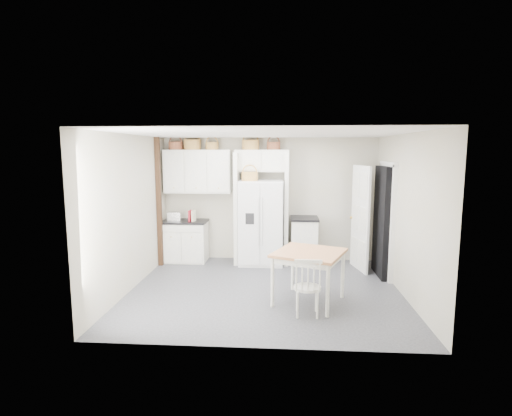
{
  "coord_description": "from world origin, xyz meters",
  "views": [
    {
      "loc": [
        0.3,
        -6.45,
        2.32
      ],
      "look_at": [
        -0.18,
        0.4,
        1.34
      ],
      "focal_mm": 28.0,
      "sensor_mm": 36.0,
      "label": 1
    }
  ],
  "objects": [
    {
      "name": "basket_upper_b",
      "position": [
        -1.6,
        1.83,
        2.45
      ],
      "size": [
        0.35,
        0.35,
        0.21
      ],
      "primitive_type": "cylinder",
      "color": "#A27F36",
      "rests_on": "upper_cabinet"
    },
    {
      "name": "basket_bridge_b",
      "position": [
        0.09,
        1.83,
        2.43
      ],
      "size": [
        0.28,
        0.28,
        0.16
      ],
      "primitive_type": "cylinder",
      "color": "#5D281E",
      "rests_on": "bridge_cabinet"
    },
    {
      "name": "trim_post",
      "position": [
        -2.2,
        1.35,
        1.3
      ],
      "size": [
        0.09,
        0.09,
        2.6
      ],
      "primitive_type": "cube",
      "color": "black",
      "rests_on": "floor"
    },
    {
      "name": "base_cab_left",
      "position": [
        -1.77,
        1.7,
        0.42
      ],
      "size": [
        0.9,
        0.57,
        0.84
      ],
      "primitive_type": "cube",
      "color": "silver",
      "rests_on": "floor"
    },
    {
      "name": "basket_fridge_a",
      "position": [
        -0.38,
        1.53,
        1.82
      ],
      "size": [
        0.33,
        0.33,
        0.17
      ],
      "primitive_type": "cylinder",
      "color": "#A27F36",
      "rests_on": "refrigerator"
    },
    {
      "name": "bridge_cabinet",
      "position": [
        -0.15,
        1.83,
        2.12
      ],
      "size": [
        1.12,
        0.34,
        0.45
      ],
      "primitive_type": "cube",
      "color": "silver",
      "rests_on": "wall_back"
    },
    {
      "name": "basket_bridge_a",
      "position": [
        -0.39,
        1.83,
        2.45
      ],
      "size": [
        0.35,
        0.35,
        0.2
      ],
      "primitive_type": "cylinder",
      "color": "#A27F36",
      "rests_on": "bridge_cabinet"
    },
    {
      "name": "floor",
      "position": [
        0.0,
        0.0,
        0.0
      ],
      "size": [
        4.5,
        4.5,
        0.0
      ],
      "primitive_type": "plane",
      "color": "#303031",
      "rests_on": "ground"
    },
    {
      "name": "cookbook_cream",
      "position": [
        -1.56,
        1.62,
        0.99
      ],
      "size": [
        0.07,
        0.16,
        0.23
      ],
      "primitive_type": "cube",
      "rotation": [
        0.0,
        0.0,
        -0.24
      ],
      "color": "beige",
      "rests_on": "counter_left"
    },
    {
      "name": "dining_table",
      "position": [
        0.7,
        -0.48,
        0.4
      ],
      "size": [
        1.26,
        1.26,
        0.8
      ],
      "primitive_type": "cube",
      "rotation": [
        0.0,
        0.0,
        -0.39
      ],
      "color": "#AC7747",
      "rests_on": "floor"
    },
    {
      "name": "counter_left",
      "position": [
        -1.77,
        1.7,
        0.85
      ],
      "size": [
        0.94,
        0.61,
        0.04
      ],
      "primitive_type": "cube",
      "color": "black",
      "rests_on": "base_cab_left"
    },
    {
      "name": "base_cab_right",
      "position": [
        0.73,
        1.7,
        0.46
      ],
      "size": [
        0.53,
        0.63,
        0.93
      ],
      "primitive_type": "cube",
      "color": "silver",
      "rests_on": "floor"
    },
    {
      "name": "basket_upper_a",
      "position": [
        -1.96,
        1.83,
        2.43
      ],
      "size": [
        0.29,
        0.29,
        0.17
      ],
      "primitive_type": "cylinder",
      "color": "#5D281E",
      "rests_on": "upper_cabinet"
    },
    {
      "name": "doorway_void",
      "position": [
        2.16,
        1.0,
        1.02
      ],
      "size": [
        0.18,
        0.85,
        2.05
      ],
      "primitive_type": "cube",
      "color": "black",
      "rests_on": "floor"
    },
    {
      "name": "toaster",
      "position": [
        -1.97,
        1.62,
        0.97
      ],
      "size": [
        0.28,
        0.17,
        0.19
      ],
      "primitive_type": "cube",
      "rotation": [
        0.0,
        0.0,
        0.03
      ],
      "color": "silver",
      "rests_on": "counter_left"
    },
    {
      "name": "wall_left",
      "position": [
        -2.25,
        0.0,
        1.3
      ],
      "size": [
        0.0,
        4.0,
        4.0
      ],
      "primitive_type": "plane",
      "rotation": [
        1.57,
        0.0,
        1.57
      ],
      "color": "#B3AA8A",
      "rests_on": "floor"
    },
    {
      "name": "cookbook_red",
      "position": [
        -1.63,
        1.62,
        0.99
      ],
      "size": [
        0.06,
        0.16,
        0.23
      ],
      "primitive_type": "cube",
      "rotation": [
        0.0,
        0.0,
        -0.17
      ],
      "color": "#AB1A27",
      "rests_on": "counter_left"
    },
    {
      "name": "refrigerator",
      "position": [
        -0.15,
        1.63,
        0.87
      ],
      "size": [
        0.9,
        0.72,
        1.74
      ],
      "primitive_type": "cube",
      "color": "white",
      "rests_on": "floor"
    },
    {
      "name": "wall_back",
      "position": [
        0.0,
        2.0,
        1.3
      ],
      "size": [
        4.5,
        0.0,
        4.5
      ],
      "primitive_type": "plane",
      "rotation": [
        1.57,
        0.0,
        0.0
      ],
      "color": "#B3AA8A",
      "rests_on": "floor"
    },
    {
      "name": "wall_right",
      "position": [
        2.25,
        0.0,
        1.3
      ],
      "size": [
        0.0,
        4.0,
        4.0
      ],
      "primitive_type": "plane",
      "rotation": [
        1.57,
        0.0,
        -1.57
      ],
      "color": "#B3AA8A",
      "rests_on": "floor"
    },
    {
      "name": "fridge_panel_left",
      "position": [
        -0.66,
        1.7,
        1.15
      ],
      "size": [
        0.08,
        0.6,
        2.3
      ],
      "primitive_type": "cube",
      "color": "silver",
      "rests_on": "floor"
    },
    {
      "name": "door_slab",
      "position": [
        1.8,
        1.33,
        1.02
      ],
      "size": [
        0.21,
        0.79,
        2.05
      ],
      "primitive_type": "cube",
      "rotation": [
        0.0,
        0.0,
        -1.36
      ],
      "color": "white",
      "rests_on": "floor"
    },
    {
      "name": "upper_cabinet",
      "position": [
        -1.5,
        1.83,
        1.9
      ],
      "size": [
        1.4,
        0.34,
        0.9
      ],
      "primitive_type": "cube",
      "color": "silver",
      "rests_on": "wall_back"
    },
    {
      "name": "counter_right",
      "position": [
        0.73,
        1.7,
        0.95
      ],
      "size": [
        0.57,
        0.68,
        0.04
      ],
      "primitive_type": "cube",
      "color": "black",
      "rests_on": "base_cab_right"
    },
    {
      "name": "fridge_panel_right",
      "position": [
        0.36,
        1.7,
        1.15
      ],
      "size": [
        0.08,
        0.6,
        2.3
      ],
      "primitive_type": "cube",
      "color": "silver",
      "rests_on": "floor"
    },
    {
      "name": "windsor_chair",
      "position": [
        0.65,
        -0.97,
        0.4
      ],
      "size": [
        0.4,
        0.36,
        0.8
      ],
      "primitive_type": "cube",
      "rotation": [
        0.0,
        0.0,
        -0.02
      ],
      "color": "silver",
      "rests_on": "floor"
    },
    {
      "name": "basket_upper_c",
      "position": [
        -1.19,
        1.83,
        2.43
      ],
      "size": [
        0.27,
        0.27,
        0.16
      ],
      "primitive_type": "cylinder",
      "color": "#A27F36",
      "rests_on": "upper_cabinet"
    },
    {
      "name": "ceiling",
      "position": [
        0.0,
        0.0,
        2.6
      ],
      "size": [
        4.5,
        4.5,
        0.0
      ],
      "primitive_type": "plane",
      "color": "white",
      "rests_on": "wall_back"
    }
  ]
}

